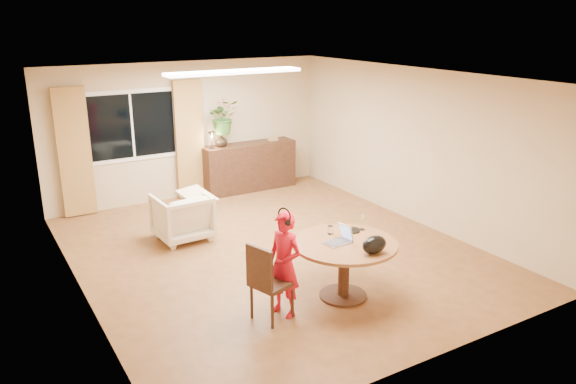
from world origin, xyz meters
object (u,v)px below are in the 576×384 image
at_px(dining_table, 344,254).
at_px(child, 284,264).
at_px(sideboard, 249,167).
at_px(dining_chair, 272,281).
at_px(armchair, 182,217).

xyz_separation_m(dining_table, child, (-0.85, 0.02, 0.05)).
xyz_separation_m(child, sideboard, (1.93, 4.68, -0.16)).
height_order(dining_chair, child, child).
relative_size(armchair, sideboard, 0.43).
xyz_separation_m(dining_table, dining_chair, (-1.03, 0.01, -0.11)).
bearing_deg(armchair, dining_table, 107.53).
bearing_deg(child, dining_table, 68.65).
height_order(dining_table, sideboard, sideboard).
bearing_deg(sideboard, dining_table, -102.93).
xyz_separation_m(dining_chair, child, (0.18, 0.01, 0.16)).
bearing_deg(child, sideboard, 137.66).
bearing_deg(dining_table, dining_chair, 179.53).
bearing_deg(dining_chair, child, -12.68).
relative_size(dining_table, sideboard, 0.68).
xyz_separation_m(dining_table, sideboard, (1.08, 4.70, -0.10)).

